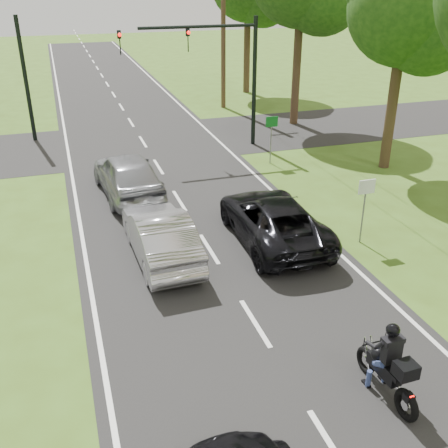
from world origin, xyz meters
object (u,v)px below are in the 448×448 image
Objects in this scene: silver_sedan at (161,235)px; sign_white at (366,196)px; motorcycle_rider at (389,369)px; dark_suv at (273,219)px; sign_green at (271,128)px; traffic_signal at (217,60)px; silver_suv at (127,174)px; utility_pole_far at (223,22)px.

sign_white reaches higher than silver_sedan.
dark_suv is (0.45, 7.07, 0.06)m from motorcycle_rider.
sign_green is at bearing -110.70° from dark_suv.
silver_suv is at bearing -136.07° from traffic_signal.
sign_white reaches higher than dark_suv.
sign_green is (2.79, 6.98, 0.86)m from dark_suv.
utility_pole_far is (2.86, 8.00, 0.95)m from traffic_signal.
dark_suv is at bearing 158.53° from sign_white.
sign_white is at bearing 159.63° from dark_suv.
motorcycle_rider is 7.08m from dark_suv.
sign_white is at bearing 169.50° from silver_sedan.
silver_sedan is 0.70× the size of traffic_signal.
utility_pole_far is at bearing -126.41° from silver_suv.
silver_sedan is at bearing -132.22° from sign_green.
motorcycle_rider is 14.44m from sign_green.
silver_suv is 2.33× the size of sign_white.
silver_sedan is 20.13m from utility_pole_far.
utility_pole_far is 11.63m from sign_green.
sign_green is (6.61, 1.85, 0.74)m from silver_suv.
silver_suv is at bearing -164.38° from sign_green.
utility_pole_far reaches higher than silver_suv.
motorcycle_rider is 0.94× the size of sign_green.
sign_green is (-1.30, -11.02, -3.49)m from utility_pole_far.
silver_suv is at bearing 136.20° from sign_white.
sign_white is 8.00m from sign_green.
utility_pole_far is 4.71× the size of sign_green.
silver_sedan is 6.34m from sign_white.
sign_white is (2.59, -1.02, 0.86)m from dark_suv.
utility_pole_far is at bearing 70.32° from traffic_signal.
utility_pole_far reaches higher than dark_suv.
silver_suv reaches higher than motorcycle_rider.
sign_green is (1.56, -3.02, -2.54)m from traffic_signal.
motorcycle_rider is 7.66m from silver_sedan.
silver_sedan is 0.91× the size of silver_suv.
silver_suv reaches higher than dark_suv.
motorcycle_rider is at bearing -103.00° from sign_green.
motorcycle_rider is 12.66m from silver_suv.
sign_green is at bearing 88.57° from sign_white.
silver_sedan is at bearing -115.68° from traffic_signal.
dark_suv is 10.63m from traffic_signal.
silver_suv reaches higher than silver_sedan.
motorcycle_rider is 0.20× the size of utility_pole_far.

